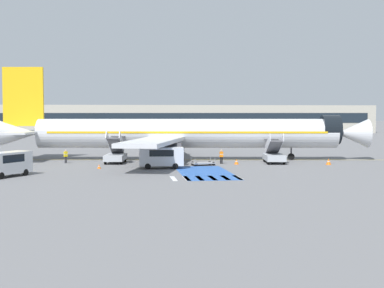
% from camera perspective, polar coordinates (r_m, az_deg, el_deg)
% --- Properties ---
extents(ground_plane, '(600.00, 600.00, 0.00)m').
position_cam_1_polar(ground_plane, '(69.30, 0.65, -1.61)').
color(ground_plane, slate).
extents(apron_leadline_yellow, '(81.11, 11.32, 0.01)m').
position_cam_1_polar(apron_leadline_yellow, '(68.15, -0.50, -1.69)').
color(apron_leadline_yellow, gold).
rests_on(apron_leadline_yellow, ground_plane).
extents(apron_stand_patch_blue, '(5.12, 12.90, 0.01)m').
position_cam_1_polar(apron_stand_patch_blue, '(53.66, 1.40, -3.07)').
color(apron_stand_patch_blue, '#2856A8').
rests_on(apron_stand_patch_blue, ground_plane).
extents(apron_walkway_bar_0, '(0.44, 3.60, 0.01)m').
position_cam_1_polar(apron_walkway_bar_0, '(48.86, -1.98, -3.70)').
color(apron_walkway_bar_0, silver).
rests_on(apron_walkway_bar_0, ground_plane).
extents(apron_walkway_bar_1, '(0.44, 3.60, 0.01)m').
position_cam_1_polar(apron_walkway_bar_1, '(48.99, -0.58, -3.68)').
color(apron_walkway_bar_1, silver).
rests_on(apron_walkway_bar_1, ground_plane).
extents(apron_walkway_bar_2, '(0.44, 3.60, 0.01)m').
position_cam_1_polar(apron_walkway_bar_2, '(49.14, 0.81, -3.66)').
color(apron_walkway_bar_2, silver).
rests_on(apron_walkway_bar_2, ground_plane).
extents(apron_walkway_bar_3, '(0.44, 3.60, 0.01)m').
position_cam_1_polar(apron_walkway_bar_3, '(49.33, 2.19, -3.63)').
color(apron_walkway_bar_3, silver).
rests_on(apron_walkway_bar_3, ground_plane).
extents(apron_walkway_bar_4, '(0.44, 3.60, 0.01)m').
position_cam_1_polar(apron_walkway_bar_4, '(49.54, 3.56, -3.61)').
color(apron_walkway_bar_4, silver).
rests_on(apron_walkway_bar_4, ground_plane).
extents(apron_walkway_bar_5, '(0.44, 3.60, 0.01)m').
position_cam_1_polar(apron_walkway_bar_5, '(49.78, 4.92, -3.58)').
color(apron_walkway_bar_5, silver).
rests_on(apron_walkway_bar_5, ground_plane).
extents(airliner, '(47.44, 35.58, 11.78)m').
position_cam_1_polar(airliner, '(67.95, -1.12, 1.16)').
color(airliner, silver).
rests_on(airliner, ground_plane).
extents(boarding_stairs_forward, '(2.83, 5.44, 3.64)m').
position_cam_1_polar(boarding_stairs_forward, '(64.38, 8.74, -1.19)').
color(boarding_stairs_forward, '#ADB2BA').
rests_on(boarding_stairs_forward, ground_plane).
extents(boarding_stairs_aft, '(2.83, 5.44, 3.98)m').
position_cam_1_polar(boarding_stairs_aft, '(64.40, -8.16, -1.15)').
color(boarding_stairs_aft, '#ADB2BA').
rests_on(boarding_stairs_aft, ground_plane).
extents(fuel_tanker, '(8.55, 2.92, 3.68)m').
position_cam_1_polar(fuel_tanker, '(93.77, -7.36, 0.80)').
color(fuel_tanker, '#38383D').
rests_on(fuel_tanker, ground_plane).
extents(service_van_0, '(4.34, 5.17, 2.33)m').
position_cam_1_polar(service_van_0, '(52.83, -19.21, -1.85)').
color(service_van_0, silver).
rests_on(service_van_0, ground_plane).
extents(service_van_2, '(4.80, 2.12, 2.26)m').
position_cam_1_polar(service_van_2, '(57.62, -3.28, -1.29)').
color(service_van_2, silver).
rests_on(service_van_2, ground_plane).
extents(baggage_cart, '(2.83, 1.96, 0.87)m').
position_cam_1_polar(baggage_cart, '(61.04, 1.18, -2.05)').
color(baggage_cart, gray).
rests_on(baggage_cart, ground_plane).
extents(ground_crew_0, '(0.43, 0.24, 1.65)m').
position_cam_1_polar(ground_crew_0, '(62.94, 3.15, -1.26)').
color(ground_crew_0, black).
rests_on(ground_crew_0, ground_plane).
extents(ground_crew_1, '(0.49, 0.43, 1.60)m').
position_cam_1_polar(ground_crew_1, '(65.30, -13.32, -1.20)').
color(ground_crew_1, '#2D2D33').
rests_on(ground_crew_1, ground_plane).
extents(ground_crew_2, '(0.45, 0.27, 1.65)m').
position_cam_1_polar(ground_crew_2, '(65.35, -1.35, -1.08)').
color(ground_crew_2, '#2D2D33').
rests_on(ground_crew_2, ground_plane).
extents(traffic_cone_0, '(0.62, 0.62, 0.69)m').
position_cam_1_polar(traffic_cone_0, '(63.73, 14.36, -1.84)').
color(traffic_cone_0, orange).
rests_on(traffic_cone_0, ground_plane).
extents(traffic_cone_1, '(0.55, 0.55, 0.61)m').
position_cam_1_polar(traffic_cone_1, '(62.40, 4.77, -1.90)').
color(traffic_cone_1, orange).
rests_on(traffic_cone_1, ground_plane).
extents(traffic_cone_2, '(0.41, 0.41, 0.46)m').
position_cam_1_polar(traffic_cone_2, '(58.28, -9.88, -2.38)').
color(traffic_cone_2, orange).
rests_on(traffic_cone_2, ground_plane).
extents(terminal_building, '(132.03, 12.10, 8.17)m').
position_cam_1_polar(terminal_building, '(155.60, -4.38, 2.64)').
color(terminal_building, '#B2AD9E').
rests_on(terminal_building, ground_plane).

